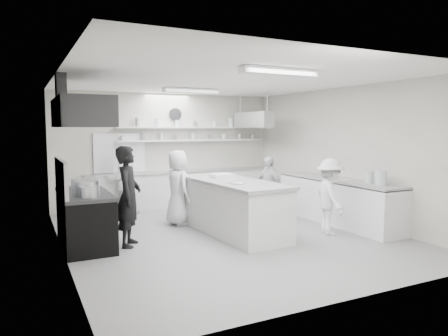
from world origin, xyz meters
name	(u,v)px	position (x,y,z in m)	size (l,w,h in m)	color
floor	(226,235)	(0.00, 0.00, -0.01)	(6.00, 7.00, 0.02)	#999999
ceiling	(226,79)	(0.00, 0.00, 3.01)	(6.00, 7.00, 0.02)	white
wall_back	(168,150)	(0.00, 3.50, 1.50)	(6.00, 0.04, 3.00)	beige
wall_front	(357,178)	(0.00, -3.50, 1.50)	(6.00, 0.04, 3.00)	beige
wall_left	(61,164)	(-3.00, 0.00, 1.50)	(0.04, 7.00, 3.00)	beige
wall_right	(345,154)	(3.00, 0.00, 1.50)	(0.04, 7.00, 3.00)	beige
stove	(85,221)	(-2.60, 0.40, 0.45)	(0.80, 1.80, 0.90)	black
exhaust_hood	(81,113)	(-2.60, 0.40, 2.35)	(0.85, 2.00, 0.50)	#2F2F32
back_counter	(183,189)	(0.30, 3.20, 0.46)	(5.00, 0.60, 0.92)	white
shelf_lower	(194,140)	(0.70, 3.37, 1.75)	(4.20, 0.26, 0.04)	white
shelf_upper	(194,128)	(0.70, 3.37, 2.10)	(4.20, 0.26, 0.04)	white
pass_through_window	(119,153)	(-1.30, 3.48, 1.45)	(1.30, 0.04, 1.00)	black
wall_clock	(175,114)	(0.20, 3.46, 2.45)	(0.32, 0.32, 0.05)	silver
right_counter	(337,202)	(2.65, -0.20, 0.47)	(0.74, 3.30, 0.94)	white
pot_rack	(253,120)	(2.00, 2.40, 2.30)	(0.30, 1.60, 0.40)	#B4B7BA
light_fixture_front	(279,72)	(0.00, -1.80, 2.94)	(1.30, 0.25, 0.10)	white
light_fixture_rear	(191,91)	(0.00, 1.80, 2.94)	(1.30, 0.25, 0.10)	white
prep_island	(232,208)	(0.17, 0.06, 0.50)	(1.02, 2.73, 1.01)	white
stove_pot	(86,189)	(-2.60, 0.10, 1.05)	(0.43, 0.43, 0.29)	#B4B7BA
cook_stove	(128,196)	(-1.90, 0.04, 0.89)	(0.65, 0.43, 1.78)	black
cook_back	(123,180)	(-1.38, 2.80, 0.84)	(0.82, 0.64, 1.68)	silver
cook_island_left	(178,188)	(-0.56, 1.20, 0.81)	(0.79, 0.51, 1.61)	silver
cook_island_right	(268,187)	(1.59, 0.97, 0.72)	(0.84, 0.35, 1.43)	silver
cook_right	(330,196)	(1.84, -0.89, 0.75)	(0.97, 0.56, 1.50)	silver
bowl_island_a	(237,185)	(0.01, -0.44, 1.04)	(0.27, 0.27, 0.07)	#B4B7BA
bowl_island_b	(255,183)	(0.42, -0.38, 1.03)	(0.17, 0.17, 0.05)	white
bowl_right	(345,181)	(2.59, -0.46, 0.97)	(0.21, 0.21, 0.05)	white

